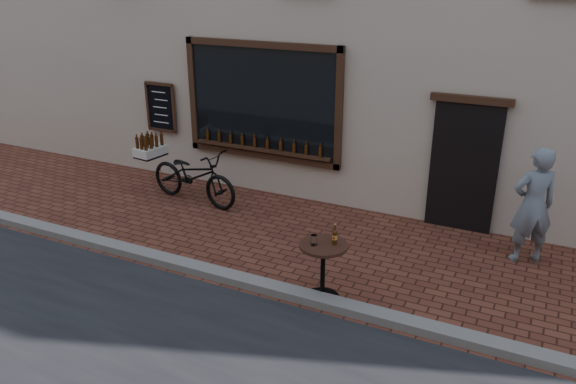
% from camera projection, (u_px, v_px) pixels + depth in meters
% --- Properties ---
extents(ground, '(90.00, 90.00, 0.00)m').
position_uv_depth(ground, '(267.00, 299.00, 7.66)').
color(ground, '#50251A').
rests_on(ground, ground).
extents(kerb, '(90.00, 0.25, 0.12)m').
position_uv_depth(kerb, '(274.00, 288.00, 7.80)').
color(kerb, slate).
rests_on(kerb, ground).
extents(cargo_bicycle, '(2.40, 0.98, 1.14)m').
position_uv_depth(cargo_bicycle, '(192.00, 175.00, 10.68)').
color(cargo_bicycle, black).
rests_on(cargo_bicycle, ground).
extents(bistro_table, '(0.65, 0.65, 1.11)m').
position_uv_depth(bistro_table, '(323.00, 260.00, 7.46)').
color(bistro_table, black).
rests_on(bistro_table, ground).
extents(pedestrian, '(0.80, 0.71, 1.83)m').
position_uv_depth(pedestrian, '(533.00, 206.00, 8.35)').
color(pedestrian, slate).
rests_on(pedestrian, ground).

